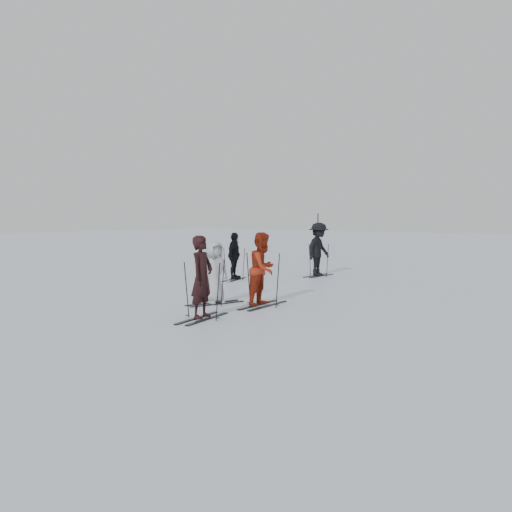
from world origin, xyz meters
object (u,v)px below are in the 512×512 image
at_px(skier_uphill_left, 234,257).
at_px(skier_grey, 215,273).
at_px(skier_near_dark, 202,278).
at_px(skier_uphill_far, 319,250).
at_px(skier_red, 263,270).
at_px(piste_marker, 318,238).

bearing_deg(skier_uphill_left, skier_grey, -163.59).
relative_size(skier_near_dark, skier_uphill_far, 0.91).
bearing_deg(skier_grey, skier_uphill_far, 26.45).
xyz_separation_m(skier_red, piste_marker, (-6.24, 12.08, 0.27)).
bearing_deg(piste_marker, skier_near_dark, -66.06).
xyz_separation_m(skier_near_dark, skier_uphill_far, (-2.81, 8.87, 0.09)).
height_order(skier_red, skier_uphill_far, skier_uphill_far).
bearing_deg(skier_red, skier_grey, 106.23).
distance_m(skier_red, skier_uphill_far, 7.20).
xyz_separation_m(skier_near_dark, piste_marker, (-6.34, 14.28, 0.28)).
xyz_separation_m(skier_near_dark, skier_red, (-0.10, 2.19, 0.01)).
height_order(skier_red, skier_grey, skier_red).
bearing_deg(skier_red, skier_uphill_left, 40.00).
bearing_deg(skier_grey, skier_uphill_left, 50.04).
bearing_deg(skier_uphill_left, piste_marker, -6.37).
height_order(skier_grey, piste_marker, piste_marker).
relative_size(skier_grey, piste_marker, 0.66).
height_order(skier_grey, skier_uphill_far, skier_uphill_far).
bearing_deg(piste_marker, skier_grey, -67.87).
bearing_deg(skier_grey, skier_near_dark, -130.24).
xyz_separation_m(skier_grey, skier_uphill_left, (-3.17, 4.35, 0.03)).
relative_size(skier_near_dark, piste_marker, 0.75).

